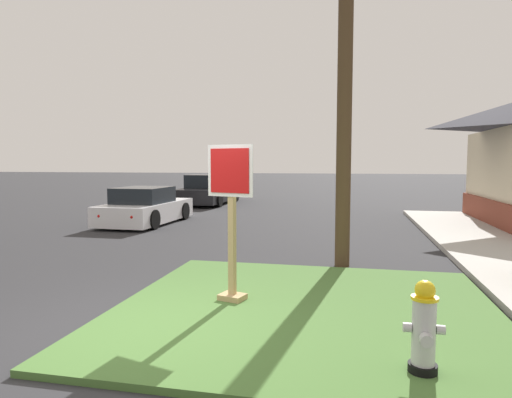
# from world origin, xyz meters

# --- Properties ---
(ground_plane) EXTENTS (160.00, 160.00, 0.00)m
(ground_plane) POSITION_xyz_m (0.00, 0.00, 0.00)
(ground_plane) COLOR #2B2B2D
(grass_corner_patch) EXTENTS (5.21, 4.96, 0.08)m
(grass_corner_patch) POSITION_xyz_m (1.96, 1.20, 0.04)
(grass_corner_patch) COLOR #477033
(grass_corner_patch) RESTS_ON ground
(sidewalk_strip) EXTENTS (2.20, 17.27, 0.12)m
(sidewalk_strip) POSITION_xyz_m (5.77, 5.52, 0.06)
(sidewalk_strip) COLOR #B2AFA8
(sidewalk_strip) RESTS_ON ground
(fire_hydrant) EXTENTS (0.38, 0.34, 0.89)m
(fire_hydrant) POSITION_xyz_m (3.26, -0.48, 0.50)
(fire_hydrant) COLOR black
(fire_hydrant) RESTS_ON grass_corner_patch
(stop_sign) EXTENTS (0.71, 0.37, 2.25)m
(stop_sign) POSITION_xyz_m (0.88, 1.30, 1.19)
(stop_sign) COLOR tan
(stop_sign) RESTS_ON grass_corner_patch
(manhole_cover) EXTENTS (0.70, 0.70, 0.02)m
(manhole_cover) POSITION_xyz_m (0.25, 2.30, 0.01)
(manhole_cover) COLOR black
(manhole_cover) RESTS_ON ground
(parked_sedan_white) EXTENTS (1.98, 4.09, 1.25)m
(parked_sedan_white) POSITION_xyz_m (-4.28, 9.10, 0.54)
(parked_sedan_white) COLOR silver
(parked_sedan_white) RESTS_ON ground
(pickup_truck_black) EXTENTS (2.11, 5.33, 1.48)m
(pickup_truck_black) POSITION_xyz_m (-4.42, 16.50, 0.62)
(pickup_truck_black) COLOR black
(pickup_truck_black) RESTS_ON ground
(utility_pole) EXTENTS (1.65, 0.29, 9.16)m
(utility_pole) POSITION_xyz_m (2.40, 4.14, 4.77)
(utility_pole) COLOR #4C3823
(utility_pole) RESTS_ON ground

